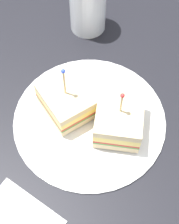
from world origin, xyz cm
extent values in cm
cube|color=black|center=(0.00, 0.00, -1.00)|extent=(94.05, 94.05, 2.00)
cylinder|color=white|center=(0.00, 0.00, 0.41)|extent=(26.22, 26.22, 0.82)
cube|color=beige|center=(0.78, -4.99, 1.53)|extent=(10.88, 9.99, 1.41)
cube|color=#478438|center=(0.78, -4.99, 2.43)|extent=(10.88, 9.99, 0.40)
cube|color=red|center=(0.78, -4.99, 2.88)|extent=(10.88, 9.99, 0.50)
cube|color=#F4D666|center=(0.78, -4.99, 3.84)|extent=(10.88, 9.99, 1.42)
cube|color=beige|center=(0.78, -4.99, 5.26)|extent=(10.88, 9.99, 1.41)
cylinder|color=tan|center=(0.78, -4.99, 7.76)|extent=(0.30, 0.30, 5.01)
sphere|color=red|center=(0.78, -4.99, 10.27)|extent=(0.70, 0.70, 0.70)
cube|color=beige|center=(-0.45, 4.41, 1.46)|extent=(10.57, 11.22, 1.29)
cube|color=#478438|center=(-0.45, 4.41, 2.31)|extent=(10.57, 11.22, 0.40)
cube|color=red|center=(-0.45, 4.41, 2.76)|extent=(10.57, 11.22, 0.50)
cube|color=#F4D666|center=(-0.45, 4.41, 3.62)|extent=(10.57, 11.22, 1.23)
cube|color=beige|center=(-0.45, 4.41, 4.88)|extent=(10.57, 11.22, 1.29)
cylinder|color=tan|center=(-0.45, 4.41, 8.05)|extent=(0.30, 0.30, 6.33)
sphere|color=blue|center=(-0.45, 4.41, 11.21)|extent=(0.70, 0.70, 0.70)
cylinder|color=#B74C33|center=(19.59, 10.66, 4.43)|extent=(6.23, 6.23, 8.86)
cylinder|color=white|center=(19.59, 10.66, 5.50)|extent=(7.08, 7.08, 11.01)
cube|color=silver|center=(-19.12, 1.45, 0.18)|extent=(1.41, 8.21, 0.35)
camera|label=1|loc=(-25.52, -13.40, 51.55)|focal=54.72mm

